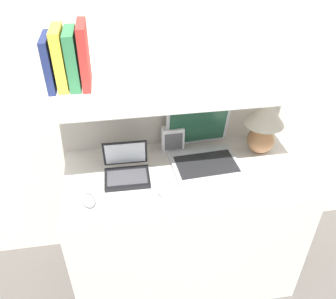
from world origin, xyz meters
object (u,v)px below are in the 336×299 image
router_box (173,139)px  book_green (73,59)px  laptop_large (203,150)px  book_yellow (60,58)px  book_navy (49,63)px  second_mouse (88,200)px  book_red (84,55)px  computer_mouse (166,188)px  table_lamp (264,122)px  laptop_small (127,170)px

router_box → book_green: size_ratio=0.62×
laptop_large → book_yellow: book_yellow is taller
book_navy → book_yellow: book_yellow is taller
second_mouse → book_red: book_red is taller
second_mouse → book_yellow: 0.61m
book_yellow → laptop_large: bearing=2.8°
book_green → second_mouse: bearing=-92.8°
second_mouse → book_navy: size_ratio=0.53×
computer_mouse → book_red: book_red is taller
table_lamp → book_navy: bearing=-176.4°
laptop_large → book_yellow: bearing=-177.2°
second_mouse → book_red: size_ratio=0.44×
laptop_small → book_green: (-0.17, 0.04, 0.55)m
second_mouse → router_box: 0.55m
book_red → book_green: bearing=-180.0°
second_mouse → book_yellow: (-0.04, 0.20, 0.58)m
laptop_small → router_box: 0.31m
computer_mouse → book_navy: bearing=157.7°
book_navy → laptop_small: bearing=-8.3°
book_green → book_red: 0.05m
laptop_large → book_navy: size_ratio=1.70×
book_navy → second_mouse: bearing=-68.2°
second_mouse → book_green: size_ratio=0.48×
book_yellow → book_green: (0.05, -0.00, -0.01)m
second_mouse → book_red: bearing=74.5°
router_box → book_red: size_ratio=0.56×
table_lamp → book_green: book_green is taller
laptop_large → second_mouse: bearing=-158.0°
second_mouse → book_navy: book_navy is taller
laptop_small → book_red: 0.58m
book_red → book_yellow: bearing=180.0°
book_navy → book_red: 0.14m
book_navy → book_red: book_red is taller
laptop_large → router_box: bearing=142.1°
computer_mouse → router_box: bearing=74.6°
book_yellow → computer_mouse: bearing=-24.6°
book_green → computer_mouse: bearing=-27.5°
laptop_small → book_navy: bearing=171.7°
computer_mouse → table_lamp: bearing=23.7°
laptop_small → second_mouse: bearing=-137.8°
laptop_large → book_red: 0.75m
laptop_large → laptop_small: (-0.39, -0.07, -0.02)m
book_navy → table_lamp: bearing=3.6°
table_lamp → book_yellow: bearing=-176.3°
book_yellow → book_red: bearing=0.0°
laptop_large → book_green: size_ratio=1.57×
laptop_large → second_mouse: (-0.57, -0.23, -0.04)m
laptop_small → book_green: book_green is taller
table_lamp → book_navy: (-0.97, -0.06, 0.40)m
laptop_large → table_lamp: bearing=5.5°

